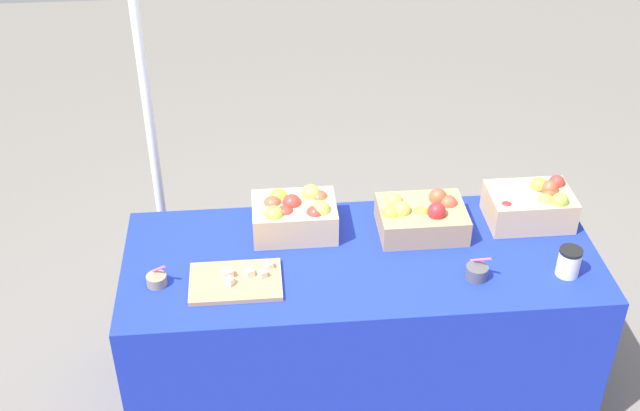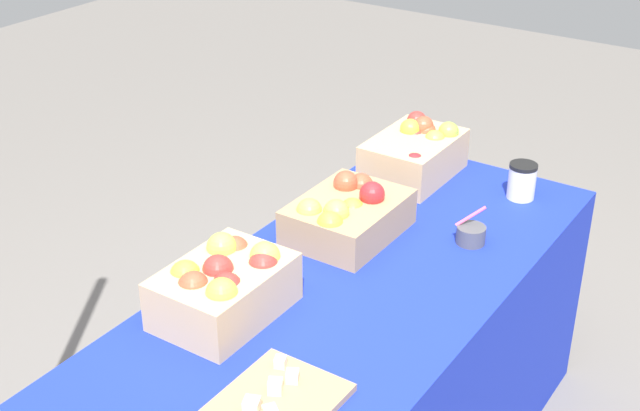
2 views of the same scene
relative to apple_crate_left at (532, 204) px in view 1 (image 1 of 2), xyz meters
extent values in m
plane|color=slate|center=(-0.74, -0.18, -0.82)|extent=(10.00, 10.00, 0.00)
cube|color=#192DB7|center=(-0.74, -0.18, -0.45)|extent=(1.90, 0.76, 0.74)
cube|color=tan|center=(-0.01, 0.00, -0.01)|extent=(0.35, 0.24, 0.14)
sphere|color=gold|center=(0.03, 0.04, 0.06)|extent=(0.07, 0.07, 0.07)
sphere|color=red|center=(0.05, 0.03, 0.04)|extent=(0.07, 0.07, 0.07)
sphere|color=#99B742|center=(0.03, -0.05, 0.04)|extent=(0.07, 0.07, 0.07)
sphere|color=#B2332D|center=(0.12, 0.06, 0.06)|extent=(0.07, 0.07, 0.07)
sphere|color=red|center=(-0.14, -0.07, 0.03)|extent=(0.07, 0.07, 0.07)
sphere|color=#D14C33|center=(0.07, 0.00, 0.05)|extent=(0.07, 0.07, 0.07)
sphere|color=red|center=(0.08, 0.02, 0.03)|extent=(0.07, 0.07, 0.07)
sphere|color=#D14C33|center=(0.07, 0.01, 0.07)|extent=(0.07, 0.07, 0.07)
sphere|color=#99B742|center=(0.08, -0.08, 0.06)|extent=(0.07, 0.07, 0.07)
sphere|color=#B2332D|center=(0.03, 0.03, 0.03)|extent=(0.07, 0.07, 0.07)
cube|color=tan|center=(-0.47, -0.03, -0.03)|extent=(0.36, 0.27, 0.11)
sphere|color=red|center=(-0.43, -0.08, 0.05)|extent=(0.08, 0.08, 0.08)
sphere|color=#B2C64C|center=(-0.56, -0.05, 0.04)|extent=(0.08, 0.08, 0.08)
sphere|color=gold|center=(-0.48, -0.05, 0.01)|extent=(0.08, 0.08, 0.08)
sphere|color=#D14C33|center=(-0.36, 0.00, 0.03)|extent=(0.08, 0.08, 0.08)
sphere|color=gold|center=(-0.61, -0.06, 0.02)|extent=(0.08, 0.08, 0.08)
sphere|color=#B2C64C|center=(-0.58, 0.03, 0.02)|extent=(0.08, 0.08, 0.08)
sphere|color=#D14C33|center=(-0.40, 0.03, 0.04)|extent=(0.08, 0.08, 0.08)
cube|color=tan|center=(-1.00, 0.01, -0.01)|extent=(0.34, 0.24, 0.14)
sphere|color=#B2C64C|center=(-0.89, -0.04, 0.05)|extent=(0.08, 0.08, 0.08)
sphere|color=#B2332D|center=(-1.04, -0.03, 0.03)|extent=(0.08, 0.08, 0.08)
sphere|color=#D14C33|center=(-0.89, 0.06, 0.04)|extent=(0.08, 0.08, 0.08)
sphere|color=#99B742|center=(-1.08, -0.06, 0.05)|extent=(0.08, 0.08, 0.08)
sphere|color=#B2332D|center=(-0.92, -0.05, 0.04)|extent=(0.08, 0.08, 0.08)
sphere|color=gold|center=(-1.06, 0.08, 0.04)|extent=(0.08, 0.08, 0.08)
sphere|color=#B2332D|center=(-1.01, 0.02, 0.05)|extent=(0.08, 0.08, 0.08)
sphere|color=#D14C33|center=(-1.08, 0.03, 0.04)|extent=(0.08, 0.08, 0.08)
sphere|color=#B2C64C|center=(-0.92, 0.07, 0.06)|extent=(0.08, 0.08, 0.08)
cube|color=tan|center=(-1.24, -0.31, -0.07)|extent=(0.35, 0.24, 0.02)
cube|color=beige|center=(-1.27, -0.29, -0.05)|extent=(0.04, 0.04, 0.03)
cube|color=beige|center=(-1.11, -0.25, -0.05)|extent=(0.03, 0.03, 0.03)
cube|color=beige|center=(-1.19, -0.29, -0.05)|extent=(0.04, 0.04, 0.03)
cube|color=beige|center=(-1.27, -0.33, -0.05)|extent=(0.04, 0.04, 0.03)
cube|color=beige|center=(-1.14, -0.30, -0.05)|extent=(0.04, 0.04, 0.03)
cylinder|color=#4C4C51|center=(-0.32, -0.36, -0.06)|extent=(0.09, 0.09, 0.05)
cylinder|color=#EA598C|center=(-0.31, -0.35, 0.00)|extent=(0.06, 0.08, 0.06)
cylinder|color=gray|center=(-1.54, -0.29, -0.06)|extent=(0.08, 0.08, 0.04)
cylinder|color=#EA598C|center=(-1.53, -0.27, -0.02)|extent=(0.07, 0.05, 0.06)
cylinder|color=silver|center=(0.03, -0.37, -0.03)|extent=(0.09, 0.09, 0.11)
cylinder|color=black|center=(0.03, -0.37, 0.03)|extent=(0.09, 0.09, 0.01)
cylinder|color=white|center=(-1.60, 0.49, 0.31)|extent=(0.04, 0.04, 2.27)
camera|label=1|loc=(-1.14, -2.73, 1.93)|focal=45.89mm
camera|label=2|loc=(-2.39, -1.21, 1.20)|focal=48.90mm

